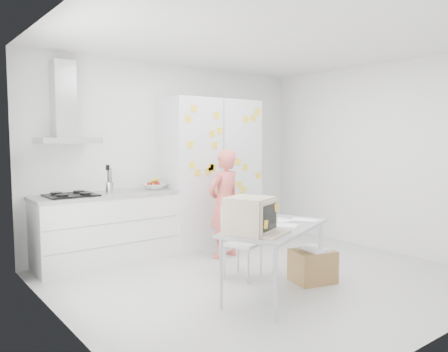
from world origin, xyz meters
TOP-DOWN VIEW (x-y plane):
  - floor at (0.00, 0.00)m, footprint 4.50×4.00m
  - walls at (0.00, 0.72)m, footprint 4.52×4.01m
  - ceiling at (0.00, 0.00)m, footprint 4.50×4.00m
  - counter_run at (-1.20, 1.70)m, footprint 1.84×0.63m
  - range_hood at (-1.65, 1.84)m, footprint 0.70×0.48m
  - tall_cabinet at (0.45, 1.67)m, footprint 1.50×0.68m
  - person at (0.19, 1.00)m, footprint 0.58×0.42m
  - desk at (-0.57, -0.55)m, footprint 1.50×1.13m
  - chair at (-0.22, 0.22)m, footprint 0.49×0.49m
  - cardboard_box at (0.35, -0.44)m, footprint 0.53×0.47m

SIDE VIEW (x-z plane):
  - floor at x=0.00m, z-range -0.02..0.00m
  - cardboard_box at x=0.35m, z-range -0.01..0.39m
  - counter_run at x=-1.20m, z-range -0.17..1.11m
  - chair at x=-0.22m, z-range 0.06..0.91m
  - person at x=0.19m, z-range 0.00..1.48m
  - desk at x=-0.57m, z-range 0.28..1.35m
  - tall_cabinet at x=0.45m, z-range 0.00..2.20m
  - walls at x=0.00m, z-range 0.00..2.70m
  - range_hood at x=-1.65m, z-range 1.45..2.46m
  - ceiling at x=0.00m, z-range 2.69..2.71m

